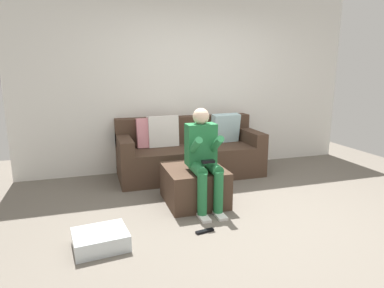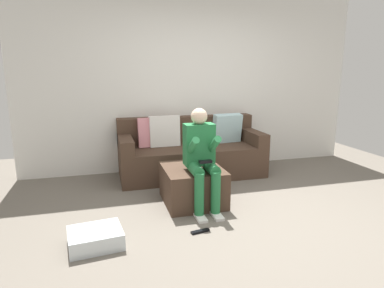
# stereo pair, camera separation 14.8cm
# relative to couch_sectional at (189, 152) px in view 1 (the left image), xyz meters

# --- Properties ---
(ground_plane) EXTENTS (6.97, 6.97, 0.00)m
(ground_plane) POSITION_rel_couch_sectional_xyz_m (0.19, -1.78, -0.34)
(ground_plane) COLOR #6B6359
(wall_back) EXTENTS (5.36, 0.10, 2.78)m
(wall_back) POSITION_rel_couch_sectional_xyz_m (0.19, 0.42, 1.04)
(wall_back) COLOR silver
(wall_back) RESTS_ON ground_plane
(couch_sectional) EXTENTS (2.12, 0.86, 0.90)m
(couch_sectional) POSITION_rel_couch_sectional_xyz_m (0.00, 0.00, 0.00)
(couch_sectional) COLOR #473326
(couch_sectional) RESTS_ON ground_plane
(ottoman) EXTENTS (0.68, 0.75, 0.43)m
(ottoman) POSITION_rel_couch_sectional_xyz_m (-0.26, -1.07, -0.13)
(ottoman) COLOR #473326
(ottoman) RESTS_ON ground_plane
(person_seated) EXTENTS (0.34, 0.60, 1.14)m
(person_seated) POSITION_rel_couch_sectional_xyz_m (-0.21, -1.26, 0.29)
(person_seated) COLOR #26723F
(person_seated) RESTS_ON ground_plane
(storage_bin) EXTENTS (0.51, 0.45, 0.15)m
(storage_bin) POSITION_rel_couch_sectional_xyz_m (-1.38, -1.83, -0.27)
(storage_bin) COLOR silver
(storage_bin) RESTS_ON ground_plane
(remote_near_ottoman) EXTENTS (0.19, 0.08, 0.02)m
(remote_near_ottoman) POSITION_rel_couch_sectional_xyz_m (-0.39, -1.84, -0.33)
(remote_near_ottoman) COLOR black
(remote_near_ottoman) RESTS_ON ground_plane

